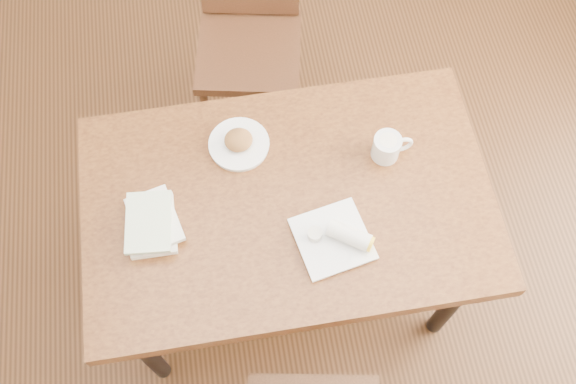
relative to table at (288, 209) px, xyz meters
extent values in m
cube|color=#472814|center=(0.00, 0.00, -0.67)|extent=(4.00, 5.00, 0.01)
cube|color=brown|center=(0.00, 0.00, 0.05)|extent=(1.30, 0.82, 0.06)
cylinder|color=black|center=(-0.55, -0.31, -0.32)|extent=(0.06, 0.06, 0.69)
cylinder|color=black|center=(0.55, -0.31, -0.32)|extent=(0.06, 0.06, 0.69)
cylinder|color=black|center=(-0.55, 0.31, -0.32)|extent=(0.06, 0.06, 0.69)
cylinder|color=black|center=(0.55, 0.31, -0.32)|extent=(0.06, 0.06, 0.69)
cylinder|color=#412112|center=(0.18, 0.96, -0.44)|extent=(0.04, 0.04, 0.45)
cylinder|color=#412112|center=(-0.17, 1.03, -0.44)|extent=(0.04, 0.04, 0.45)
cylinder|color=#412112|center=(0.11, 0.60, -0.44)|extent=(0.04, 0.04, 0.45)
cylinder|color=#412112|center=(-0.24, 0.67, -0.44)|extent=(0.04, 0.04, 0.45)
cube|color=#412112|center=(-0.03, 0.82, -0.20)|extent=(0.49, 0.49, 0.04)
cylinder|color=white|center=(-0.13, 0.22, 0.09)|extent=(0.20, 0.20, 0.01)
cylinder|color=white|center=(-0.13, 0.22, 0.10)|extent=(0.20, 0.20, 0.01)
ellipsoid|color=#B27538|center=(-0.13, 0.22, 0.12)|extent=(0.12, 0.12, 0.05)
cylinder|color=white|center=(0.34, 0.11, 0.13)|extent=(0.09, 0.09, 0.09)
torus|color=white|center=(0.39, 0.11, 0.13)|extent=(0.07, 0.02, 0.07)
cylinder|color=tan|center=(0.34, 0.11, 0.17)|extent=(0.08, 0.08, 0.01)
cylinder|color=#F2E5CC|center=(0.34, 0.11, 0.17)|extent=(0.05, 0.05, 0.00)
cube|color=white|center=(0.11, -0.16, 0.09)|extent=(0.25, 0.25, 0.01)
cube|color=white|center=(0.11, -0.16, 0.10)|extent=(0.25, 0.25, 0.01)
cylinder|color=white|center=(0.16, -0.17, 0.13)|extent=(0.14, 0.12, 0.05)
cylinder|color=yellow|center=(0.21, -0.21, 0.13)|extent=(0.04, 0.05, 0.05)
cylinder|color=silver|center=(0.06, -0.14, 0.11)|extent=(0.05, 0.05, 0.03)
cylinder|color=red|center=(0.06, -0.14, 0.12)|extent=(0.04, 0.04, 0.01)
cube|color=white|center=(-0.43, -0.03, 0.09)|extent=(0.14, 0.21, 0.02)
cube|color=silver|center=(-0.42, -0.02, 0.11)|extent=(0.18, 0.22, 0.02)
cube|color=#98BA7C|center=(-0.43, -0.03, 0.13)|extent=(0.16, 0.21, 0.01)
camera|label=1|loc=(-0.14, -0.85, 1.92)|focal=40.00mm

